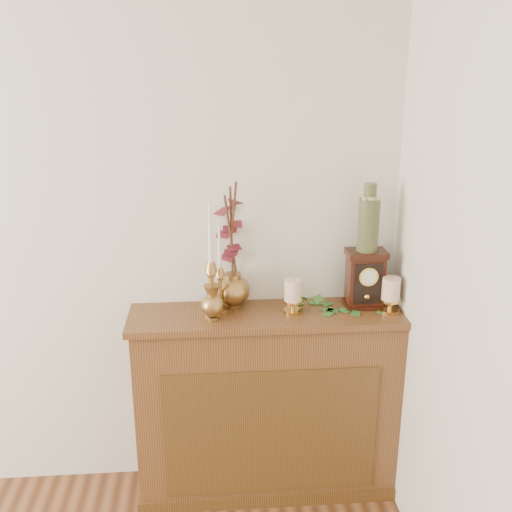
{
  "coord_description": "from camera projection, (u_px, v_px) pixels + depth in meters",
  "views": [
    {
      "loc": [
        1.15,
        -0.34,
        2.02
      ],
      "look_at": [
        1.34,
        2.05,
        1.21
      ],
      "focal_mm": 42.0,
      "sensor_mm": 36.0,
      "label": 1
    }
  ],
  "objects": [
    {
      "name": "console_shelf",
      "position": [
        267.0,
        408.0,
        2.82
      ],
      "size": [
        1.24,
        0.34,
        0.93
      ],
      "color": "brown",
      "rests_on": "ground"
    },
    {
      "name": "candlestick_left",
      "position": [
        211.0,
        281.0,
        2.57
      ],
      "size": [
        0.09,
        0.09,
        0.52
      ],
      "rotation": [
        0.0,
        0.0,
        -0.32
      ],
      "color": "#A57F42",
      "rests_on": "console_shelf"
    },
    {
      "name": "candlestick_center",
      "position": [
        220.0,
        283.0,
        2.63
      ],
      "size": [
        0.07,
        0.07,
        0.42
      ],
      "rotation": [
        0.0,
        0.0,
        0.37
      ],
      "color": "#A57F42",
      "rests_on": "console_shelf"
    },
    {
      "name": "bud_vase",
      "position": [
        212.0,
        303.0,
        2.56
      ],
      "size": [
        0.1,
        0.1,
        0.16
      ],
      "rotation": [
        0.0,
        0.0,
        -0.06
      ],
      "color": "#A57F42",
      "rests_on": "console_shelf"
    },
    {
      "name": "ginger_jar",
      "position": [
        230.0,
        248.0,
        2.69
      ],
      "size": [
        0.24,
        0.26,
        0.59
      ],
      "rotation": [
        0.0,
        0.0,
        -0.2
      ],
      "color": "#A57F42",
      "rests_on": "console_shelf"
    },
    {
      "name": "pillar_candle_left",
      "position": [
        293.0,
        295.0,
        2.63
      ],
      "size": [
        0.09,
        0.09,
        0.17
      ],
      "rotation": [
        0.0,
        0.0,
        0.28
      ],
      "color": "gold",
      "rests_on": "console_shelf"
    },
    {
      "name": "pillar_candle_right",
      "position": [
        391.0,
        293.0,
        2.64
      ],
      "size": [
        0.09,
        0.09,
        0.17
      ],
      "rotation": [
        0.0,
        0.0,
        0.24
      ],
      "color": "gold",
      "rests_on": "console_shelf"
    },
    {
      "name": "ivy_garland",
      "position": [
        348.0,
        307.0,
        2.69
      ],
      "size": [
        0.47,
        0.19,
        0.08
      ],
      "rotation": [
        0.0,
        0.0,
        -0.02
      ],
      "color": "#2E6928",
      "rests_on": "console_shelf"
    },
    {
      "name": "mantel_clock",
      "position": [
        365.0,
        279.0,
        2.69
      ],
      "size": [
        0.18,
        0.13,
        0.27
      ],
      "rotation": [
        0.0,
        0.0,
        -0.0
      ],
      "color": "#34140A",
      "rests_on": "console_shelf"
    },
    {
      "name": "ceramic_vase",
      "position": [
        369.0,
        221.0,
        2.61
      ],
      "size": [
        0.09,
        0.09,
        0.3
      ],
      "rotation": [
        0.0,
        0.0,
        -0.0
      ],
      "color": "#1B372A",
      "rests_on": "mantel_clock"
    }
  ]
}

